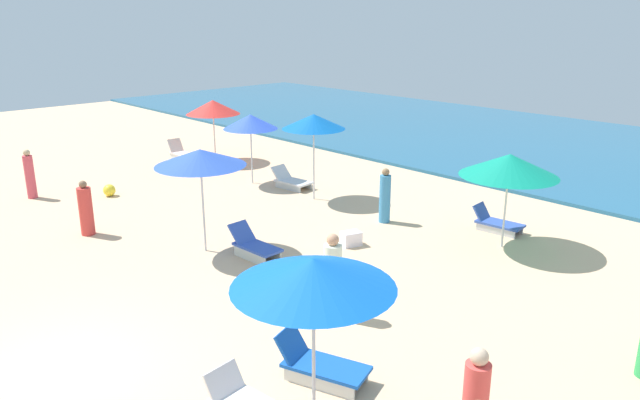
# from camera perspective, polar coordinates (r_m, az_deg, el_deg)

# --- Properties ---
(ground_plane) EXTENTS (60.00, 60.00, 0.00)m
(ground_plane) POSITION_cam_1_polar(r_m,az_deg,el_deg) (11.09, -23.70, -15.01)
(ground_plane) COLOR beige
(ocean) EXTENTS (60.00, 15.16, 0.12)m
(ocean) POSITION_cam_1_polar(r_m,az_deg,el_deg) (27.31, 26.21, 3.65)
(ocean) COLOR #246186
(ocean) RESTS_ON ground_plane
(umbrella_0) EXTENTS (2.39, 2.39, 2.40)m
(umbrella_0) POSITION_cam_1_polar(r_m,az_deg,el_deg) (15.35, 17.43, 3.16)
(umbrella_0) COLOR silver
(umbrella_0) RESTS_ON ground_plane
(lounge_chair_0_0) EXTENTS (1.37, 0.71, 0.66)m
(lounge_chair_0_0) POSITION_cam_1_polar(r_m,az_deg,el_deg) (16.98, 16.31, -2.05)
(lounge_chair_0_0) COLOR silver
(lounge_chair_0_0) RESTS_ON ground_plane
(umbrella_1) EXTENTS (1.85, 1.85, 2.39)m
(umbrella_1) POSITION_cam_1_polar(r_m,az_deg,el_deg) (20.63, -6.59, 7.35)
(umbrella_1) COLOR silver
(umbrella_1) RESTS_ON ground_plane
(umbrella_2) EXTENTS (1.95, 1.95, 2.70)m
(umbrella_2) POSITION_cam_1_polar(r_m,az_deg,el_deg) (18.59, -0.60, 7.41)
(umbrella_2) COLOR silver
(umbrella_2) RESTS_ON ground_plane
(lounge_chair_2_0) EXTENTS (1.45, 0.82, 0.68)m
(lounge_chair_2_0) POSITION_cam_1_polar(r_m,az_deg,el_deg) (20.38, -2.77, 1.85)
(lounge_chair_2_0) COLOR silver
(lounge_chair_2_0) RESTS_ON ground_plane
(umbrella_3) EXTENTS (2.18, 2.18, 2.57)m
(umbrella_3) POSITION_cam_1_polar(r_m,az_deg,el_deg) (14.62, -11.24, 3.95)
(umbrella_3) COLOR silver
(umbrella_3) RESTS_ON ground_plane
(lounge_chair_3_0) EXTENTS (1.44, 0.65, 0.74)m
(lounge_chair_3_0) POSITION_cam_1_polar(r_m,az_deg,el_deg) (14.65, -6.22, -4.33)
(lounge_chair_3_0) COLOR silver
(lounge_chair_3_0) RESTS_ON ground_plane
(umbrella_4) EXTENTS (2.09, 2.09, 2.42)m
(umbrella_4) POSITION_cam_1_polar(r_m,az_deg,el_deg) (24.06, -10.08, 8.63)
(umbrella_4) COLOR silver
(umbrella_4) RESTS_ON ground_plane
(lounge_chair_4_0) EXTENTS (1.44, 0.63, 0.80)m
(lounge_chair_4_0) POSITION_cam_1_polar(r_m,az_deg,el_deg) (24.71, -12.91, 4.29)
(lounge_chair_4_0) COLOR silver
(lounge_chair_4_0) RESTS_ON ground_plane
(umbrella_5) EXTENTS (2.16, 2.16, 2.68)m
(umbrella_5) POSITION_cam_1_polar(r_m,az_deg,el_deg) (7.75, -0.63, -6.94)
(umbrella_5) COLOR silver
(umbrella_5) RESTS_ON ground_plane
(lounge_chair_5_0) EXTENTS (1.60, 1.08, 0.75)m
(lounge_chair_5_0) POSITION_cam_1_polar(r_m,az_deg,el_deg) (10.01, -0.02, -15.27)
(lounge_chair_5_0) COLOR silver
(lounge_chair_5_0) RESTS_ON ground_plane
(beachgoer_0) EXTENTS (0.43, 0.43, 1.70)m
(beachgoer_0) POSITION_cam_1_polar(r_m,az_deg,el_deg) (11.66, 1.19, -7.38)
(beachgoer_0) COLOR white
(beachgoer_0) RESTS_ON ground_plane
(beachgoer_1) EXTENTS (0.43, 0.43, 1.56)m
(beachgoer_1) POSITION_cam_1_polar(r_m,az_deg,el_deg) (16.95, 6.15, 0.27)
(beachgoer_1) COLOR #3C88BB
(beachgoer_1) RESTS_ON ground_plane
(beachgoer_2) EXTENTS (0.48, 0.48, 1.48)m
(beachgoer_2) POSITION_cam_1_polar(r_m,az_deg,el_deg) (17.07, -21.23, -0.88)
(beachgoer_2) COLOR #D73F39
(beachgoer_2) RESTS_ON ground_plane
(beachgoer_7) EXTENTS (0.37, 0.37, 1.58)m
(beachgoer_7) POSITION_cam_1_polar(r_m,az_deg,el_deg) (21.18, -25.71, 2.12)
(beachgoer_7) COLOR #D94B59
(beachgoer_7) RESTS_ON ground_plane
(cooler_box_0) EXTENTS (0.48, 0.56, 0.36)m
(cooler_box_0) POSITION_cam_1_polar(r_m,az_deg,el_deg) (15.34, 2.94, -3.66)
(cooler_box_0) COLOR white
(cooler_box_0) RESTS_ON ground_plane
(beach_ball_1) EXTENTS (0.39, 0.39, 0.39)m
(beach_ball_1) POSITION_cam_1_polar(r_m,az_deg,el_deg) (20.56, -19.27, 0.87)
(beach_ball_1) COLOR yellow
(beach_ball_1) RESTS_ON ground_plane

